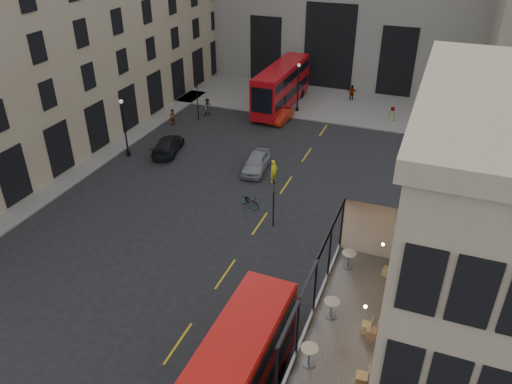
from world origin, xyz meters
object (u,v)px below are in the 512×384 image
(cafe_table_mid, at_px, (332,306))
(cafe_chair_d, at_px, (387,271))
(pedestrian_d, at_px, (392,114))
(pedestrian_e, at_px, (172,117))
(cafe_chair_c, at_px, (367,327))
(pedestrian_b, at_px, (255,84))
(traffic_light_near, at_px, (274,197))
(street_lamp_b, at_px, (298,91))
(car_b, at_px, (282,116))
(cafe_table_far, at_px, (349,258))
(car_c, at_px, (168,145))
(pedestrian_a, at_px, (208,107))
(bus_far, at_px, (281,85))
(cafe_chair_a, at_px, (362,379))
(bicycle, at_px, (250,201))
(car_a, at_px, (256,162))
(street_lamp_a, at_px, (125,131))
(cafe_chair_b, at_px, (372,333))
(cafe_table_near, at_px, (309,353))
(cyclist, at_px, (274,171))
(pedestrian_c, at_px, (352,93))

(cafe_table_mid, distance_m, cafe_chair_d, 4.08)
(pedestrian_d, xyz_separation_m, cafe_table_mid, (1.75, -35.00, 4.38))
(pedestrian_e, relative_size, cafe_chair_c, 2.10)
(pedestrian_b, distance_m, pedestrian_e, 13.32)
(traffic_light_near, distance_m, street_lamp_b, 22.56)
(car_b, relative_size, pedestrian_e, 2.26)
(street_lamp_b, distance_m, cafe_table_far, 32.70)
(pedestrian_b, bearing_deg, car_c, -141.94)
(pedestrian_a, bearing_deg, cafe_chair_c, -64.56)
(bus_far, bearing_deg, cafe_chair_a, -67.29)
(traffic_light_near, distance_m, cafe_chair_c, 15.06)
(car_c, xyz_separation_m, bicycle, (10.49, -6.06, -0.23))
(pedestrian_b, height_order, cafe_table_far, cafe_table_far)
(car_c, bearing_deg, car_a, 164.35)
(street_lamp_a, relative_size, car_a, 1.19)
(pedestrian_b, relative_size, cafe_chair_b, 2.24)
(cafe_chair_a, bearing_deg, car_c, 133.37)
(traffic_light_near, distance_m, cafe_table_mid, 14.00)
(pedestrian_a, xyz_separation_m, pedestrian_e, (-2.24, -3.69, -0.08))
(pedestrian_a, distance_m, cafe_chair_c, 37.20)
(cafe_table_near, xyz_separation_m, cafe_table_mid, (0.18, 2.79, -0.01))
(car_a, bearing_deg, street_lamp_a, -179.31)
(street_lamp_a, relative_size, bus_far, 0.45)
(pedestrian_b, height_order, cafe_table_near, cafe_table_near)
(street_lamp_a, relative_size, pedestrian_b, 2.80)
(street_lamp_a, bearing_deg, car_a, 7.33)
(cyclist, distance_m, cafe_table_far, 17.60)
(cafe_chair_b, bearing_deg, cafe_table_near, -132.30)
(bus_far, xyz_separation_m, car_b, (1.38, -3.81, -2.01))
(cafe_chair_a, relative_size, cafe_chair_c, 1.11)
(street_lamp_b, height_order, bus_far, street_lamp_b)
(cafe_chair_d, bearing_deg, pedestrian_e, 137.78)
(street_lamp_a, height_order, car_a, street_lamp_a)
(car_b, distance_m, cafe_chair_d, 30.88)
(pedestrian_c, xyz_separation_m, cafe_table_far, (6.89, -35.91, 4.22))
(cafe_chair_d, bearing_deg, traffic_light_near, 135.85)
(cafe_chair_d, bearing_deg, pedestrian_c, 103.70)
(traffic_light_near, height_order, cafe_chair_d, cafe_chair_d)
(street_lamp_a, height_order, street_lamp_b, same)
(cafe_table_far, relative_size, cafe_chair_c, 1.04)
(pedestrian_e, bearing_deg, pedestrian_d, 131.29)
(bus_far, bearing_deg, cafe_table_far, -66.00)
(cafe_table_near, height_order, cafe_table_far, cafe_table_near)
(cafe_chair_d, bearing_deg, cafe_table_far, -177.74)
(bus_far, distance_m, car_c, 15.88)
(pedestrian_a, relative_size, pedestrian_d, 1.20)
(cyclist, distance_m, pedestrian_e, 15.63)
(bus_far, relative_size, pedestrian_d, 7.61)
(car_b, bearing_deg, cafe_table_near, -66.43)
(pedestrian_d, height_order, cafe_chair_c, cafe_chair_c)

